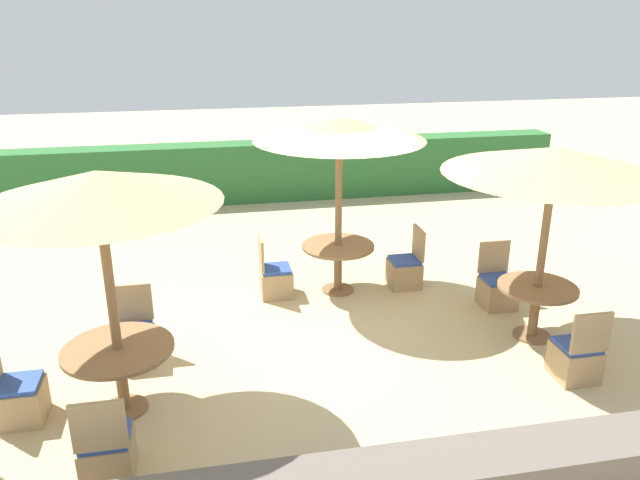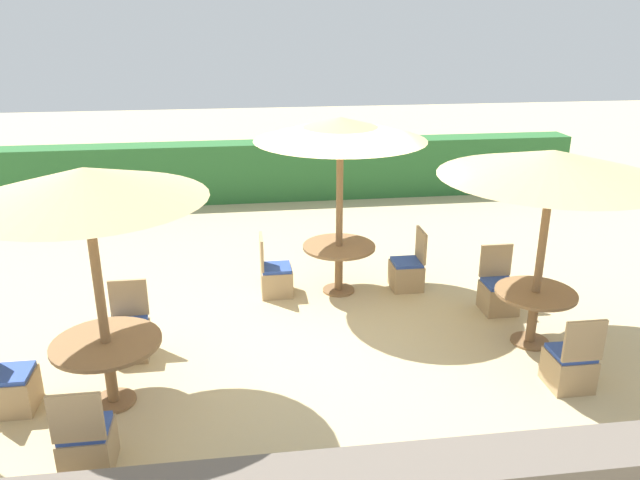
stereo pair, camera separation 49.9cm
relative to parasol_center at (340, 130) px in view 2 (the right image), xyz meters
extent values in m
plane|color=#C6B284|center=(-0.31, -0.76, -2.46)|extent=(40.00, 40.00, 0.00)
cube|color=#2D6B33|center=(-0.31, 5.13, -1.81)|extent=(13.00, 0.70, 1.29)
cylinder|color=olive|center=(0.00, 0.00, -1.18)|extent=(0.10, 0.10, 2.56)
cone|color=tan|center=(0.00, 0.00, 0.02)|extent=(2.43, 2.43, 0.32)
cylinder|color=olive|center=(0.00, 0.00, -2.45)|extent=(0.48, 0.48, 0.03)
cylinder|color=olive|center=(0.00, 0.00, -2.11)|extent=(0.12, 0.12, 0.70)
cylinder|color=olive|center=(0.00, 0.00, -1.74)|extent=(1.08, 1.08, 0.04)
cube|color=tan|center=(-0.94, 0.03, -2.26)|extent=(0.46, 0.46, 0.40)
cube|color=#2D4CA8|center=(-0.94, 0.03, -2.04)|extent=(0.42, 0.42, 0.05)
cube|color=tan|center=(-1.15, 0.03, -1.77)|extent=(0.04, 0.46, 0.48)
cube|color=tan|center=(1.04, -0.03, -2.26)|extent=(0.46, 0.46, 0.40)
cube|color=#2D4CA8|center=(1.04, -0.03, -2.04)|extent=(0.42, 0.42, 0.05)
cube|color=tan|center=(1.25, -0.03, -1.77)|extent=(0.04, 0.46, 0.48)
cylinder|color=olive|center=(2.18, -1.88, -1.25)|extent=(0.10, 0.10, 2.43)
cone|color=tan|center=(2.18, -1.88, -0.11)|extent=(2.65, 2.65, 0.32)
cylinder|color=olive|center=(2.18, -1.88, -2.45)|extent=(0.48, 0.48, 0.03)
cylinder|color=olive|center=(2.18, -1.88, -2.12)|extent=(0.12, 0.12, 0.68)
cylinder|color=olive|center=(2.18, -1.88, -1.76)|extent=(1.00, 1.00, 0.04)
cube|color=tan|center=(2.15, -2.87, -2.26)|extent=(0.46, 0.46, 0.40)
cube|color=#2D4CA8|center=(2.15, -2.87, -2.04)|extent=(0.42, 0.42, 0.05)
cube|color=tan|center=(2.15, -3.08, -1.77)|extent=(0.46, 0.04, 0.48)
cube|color=tan|center=(2.13, -0.97, -2.26)|extent=(0.46, 0.46, 0.40)
cube|color=#2D4CA8|center=(2.13, -0.97, -2.04)|extent=(0.42, 0.42, 0.05)
cube|color=tan|center=(2.13, -0.76, -1.77)|extent=(0.46, 0.04, 0.48)
cylinder|color=olive|center=(-2.90, -2.51, -1.19)|extent=(0.10, 0.10, 2.54)
cone|color=tan|center=(-2.90, -2.51, 0.00)|extent=(2.35, 2.35, 0.32)
cylinder|color=olive|center=(-2.90, -2.51, -2.45)|extent=(0.48, 0.48, 0.03)
cylinder|color=olive|center=(-2.90, -2.51, -2.11)|extent=(0.12, 0.12, 0.71)
cylinder|color=olive|center=(-2.90, -2.51, -1.73)|extent=(1.15, 1.15, 0.04)
cube|color=tan|center=(-2.85, -1.53, -2.26)|extent=(0.46, 0.46, 0.40)
cube|color=#2D4CA8|center=(-2.85, -1.53, -2.04)|extent=(0.42, 0.42, 0.05)
cube|color=tan|center=(-2.85, -1.32, -1.77)|extent=(0.46, 0.04, 0.48)
cube|color=tan|center=(-2.94, -3.53, -2.26)|extent=(0.46, 0.46, 0.40)
cube|color=#2D4CA8|center=(-2.94, -3.53, -2.04)|extent=(0.42, 0.42, 0.05)
cube|color=tan|center=(-2.94, -3.74, -1.77)|extent=(0.46, 0.04, 0.48)
cube|color=tan|center=(-3.92, -2.48, -2.26)|extent=(0.46, 0.46, 0.40)
cube|color=#2D4CA8|center=(-3.92, -2.48, -2.04)|extent=(0.42, 0.42, 0.05)
camera|label=1|loc=(-1.94, -8.44, 1.55)|focal=35.00mm
camera|label=2|loc=(-1.45, -8.52, 1.55)|focal=35.00mm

